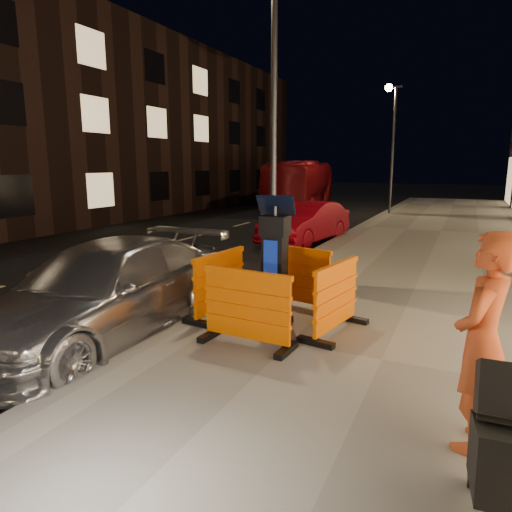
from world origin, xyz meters
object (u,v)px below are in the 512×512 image
at_px(barrier_kerbside, 220,284).
at_px(barrier_front, 247,308).
at_px(barrier_bldgside, 336,298).
at_px(car_silver, 109,335).
at_px(parking_kiosk, 275,264).
at_px(bus_doubledecker, 301,208).
at_px(car_red, 305,243).
at_px(barrier_back, 296,277).
at_px(man, 482,343).

bearing_deg(barrier_kerbside, barrier_front, -128.61).
bearing_deg(barrier_bldgside, barrier_front, 145.39).
distance_m(barrier_bldgside, car_silver, 3.46).
height_order(parking_kiosk, car_silver, parking_kiosk).
xyz_separation_m(parking_kiosk, bus_doubledecker, (-6.40, 19.34, -1.07)).
bearing_deg(bus_doubledecker, car_silver, -86.70).
relative_size(parking_kiosk, barrier_bldgside, 1.40).
xyz_separation_m(barrier_front, barrier_kerbside, (-0.95, 0.95, 0.00)).
bearing_deg(car_silver, barrier_bldgside, 19.60).
bearing_deg(car_red, car_silver, -81.93).
bearing_deg(car_red, barrier_bldgside, -60.24).
height_order(parking_kiosk, barrier_kerbside, parking_kiosk).
distance_m(barrier_front, car_silver, 2.35).
height_order(barrier_back, car_red, barrier_back).
xyz_separation_m(barrier_kerbside, bus_doubledecker, (-5.45, 19.34, -0.66)).
bearing_deg(barrier_kerbside, barrier_back, -38.61).
height_order(car_silver, bus_doubledecker, bus_doubledecker).
bearing_deg(car_silver, car_red, 89.64).
distance_m(parking_kiosk, car_silver, 2.74).
distance_m(parking_kiosk, man, 3.48).
bearing_deg(barrier_back, car_red, 119.07).
distance_m(barrier_kerbside, barrier_bldgside, 1.90).
xyz_separation_m(barrier_front, car_silver, (-2.24, -0.21, -0.66)).
bearing_deg(bus_doubledecker, parking_kiosk, -79.86).
height_order(barrier_bldgside, car_red, barrier_bldgside).
xyz_separation_m(barrier_back, bus_doubledecker, (-6.40, 18.39, -0.66)).
xyz_separation_m(barrier_bldgside, man, (1.80, -2.13, 0.42)).
height_order(barrier_front, barrier_kerbside, same).
xyz_separation_m(barrier_kerbside, man, (3.70, -2.13, 0.42)).
bearing_deg(barrier_kerbside, car_silver, 138.47).
relative_size(car_silver, car_red, 1.17).
height_order(barrier_kerbside, barrier_bldgside, same).
xyz_separation_m(barrier_bldgside, car_red, (-3.20, 8.02, -0.66)).
xyz_separation_m(car_red, man, (5.01, -10.15, 1.09)).
bearing_deg(barrier_front, car_red, 107.49).
height_order(barrier_kerbside, man, man).
relative_size(barrier_front, bus_doubledecker, 0.13).
bearing_deg(barrier_back, barrier_front, -78.61).
xyz_separation_m(parking_kiosk, car_silver, (-2.24, -1.16, -1.07)).
distance_m(barrier_front, barrier_bldgside, 1.34).
height_order(barrier_back, bus_doubledecker, bus_doubledecker).
height_order(bus_doubledecker, man, man).
relative_size(barrier_bldgside, man, 0.70).
relative_size(barrier_bldgside, car_silver, 0.27).
relative_size(parking_kiosk, car_red, 0.45).
bearing_deg(barrier_kerbside, parking_kiosk, -83.61).
height_order(barrier_bldgside, man, man).
relative_size(parking_kiosk, bus_doubledecker, 0.19).
distance_m(barrier_front, barrier_kerbside, 1.34).
bearing_deg(car_red, barrier_back, -64.34).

